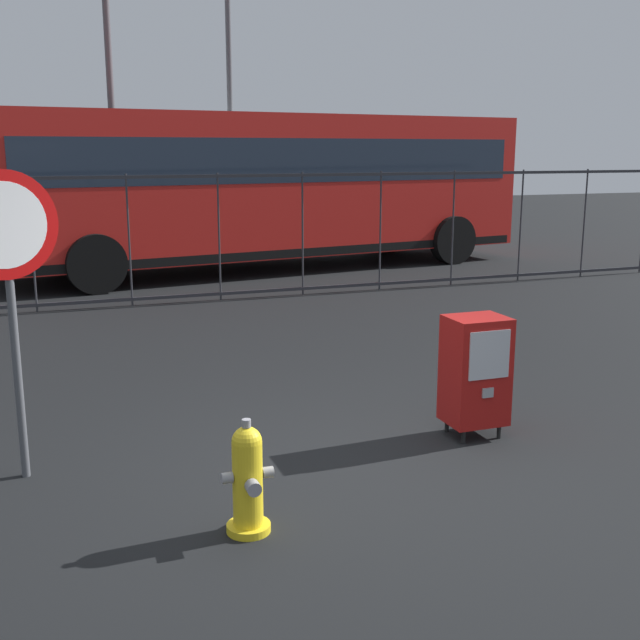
{
  "coord_description": "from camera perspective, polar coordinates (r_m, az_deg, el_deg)",
  "views": [
    {
      "loc": [
        -1.94,
        -5.05,
        2.36
      ],
      "look_at": [
        0.3,
        1.2,
        0.9
      ],
      "focal_mm": 43.75,
      "sensor_mm": 36.0,
      "label": 1
    }
  ],
  "objects": [
    {
      "name": "street_light_near_right",
      "position": [
        20.66,
        -6.66,
        17.84
      ],
      "size": [
        0.32,
        0.32,
        7.55
      ],
      "color": "#4C4F54",
      "rests_on": "ground_plane"
    },
    {
      "name": "ground_plane",
      "position": [
        5.9,
        1.21,
        -11.17
      ],
      "size": [
        60.0,
        60.0,
        0.0
      ],
      "primitive_type": "plane",
      "color": "black"
    },
    {
      "name": "street_light_far_left",
      "position": [
        16.91,
        -15.28,
        19.28
      ],
      "size": [
        0.32,
        0.32,
        7.86
      ],
      "color": "#4C4F54",
      "rests_on": "ground_plane"
    },
    {
      "name": "bus_far",
      "position": [
        19.81,
        -17.9,
        9.94
      ],
      "size": [
        10.73,
        3.8,
        3.0
      ],
      "rotation": [
        0.0,
        0.0,
        0.13
      ],
      "color": "beige",
      "rests_on": "ground_plane"
    },
    {
      "name": "stop_sign",
      "position": [
        5.83,
        -21.88,
        4.01
      ],
      "size": [
        0.71,
        0.31,
        2.23
      ],
      "color": "#4C4F54",
      "rests_on": "ground_plane"
    },
    {
      "name": "bus_near",
      "position": [
        15.66,
        -3.92,
        10.0
      ],
      "size": [
        10.75,
        4.0,
        3.0
      ],
      "rotation": [
        0.0,
        0.0,
        0.15
      ],
      "color": "red",
      "rests_on": "ground_plane"
    },
    {
      "name": "fence_barrier",
      "position": [
        12.28,
        -10.56,
        5.93
      ],
      "size": [
        18.03,
        0.04,
        2.0
      ],
      "color": "#2D2D33",
      "rests_on": "ground_plane"
    },
    {
      "name": "fire_hydrant",
      "position": [
        4.96,
        -5.31,
        -11.55
      ],
      "size": [
        0.33,
        0.32,
        0.75
      ],
      "color": "yellow",
      "rests_on": "ground_plane"
    },
    {
      "name": "newspaper_box_primary",
      "position": [
        6.59,
        11.29,
        -3.61
      ],
      "size": [
        0.48,
        0.42,
        1.02
      ],
      "color": "black",
      "rests_on": "ground_plane"
    }
  ]
}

